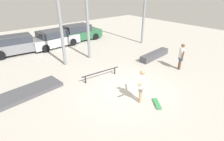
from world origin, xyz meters
The scene contains 12 objects.
ground_plane centered at (0.00, 0.00, 0.00)m, with size 36.00×36.00×0.00m, color #B2ADA3.
skateboarder centered at (-0.26, -1.14, 0.89)m, with size 1.21×0.72×1.58m.
skateboard centered at (0.14, -1.78, 0.06)m, with size 0.65×0.76×0.08m.
grind_box centered at (4.60, 1.81, 0.21)m, with size 2.93×0.54×0.43m, color #47474C.
manual_pad centered at (-4.12, 2.82, 0.09)m, with size 3.50×1.21×0.18m, color #47474C.
grind_rail centered at (-0.30, 1.80, 0.34)m, with size 2.35×0.30×0.44m.
canopy_support_left centered at (-3.83, 4.87, 3.69)m, with size 5.93×0.20×6.01m.
canopy_support_right centered at (3.83, 4.87, 3.69)m, with size 5.93×0.20×6.01m.
parked_car_grey centered at (-2.74, 9.28, 0.68)m, with size 4.49×2.19×1.39m.
parked_car_silver centered at (0.12, 9.06, 0.67)m, with size 4.16×2.15×1.40m.
parked_car_green centered at (2.73, 9.40, 0.70)m, with size 4.27×1.91×1.48m.
bystander centered at (4.24, -0.39, 0.91)m, with size 0.55×0.58×1.65m.
Camera 1 is at (-5.46, -5.35, 4.77)m, focal length 28.00 mm.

